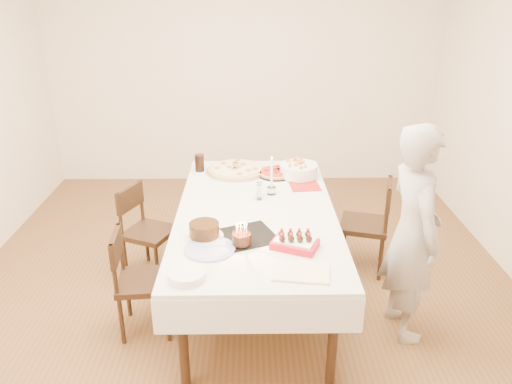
{
  "coord_description": "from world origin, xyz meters",
  "views": [
    {
      "loc": [
        0.08,
        -3.33,
        2.29
      ],
      "look_at": [
        0.12,
        -0.04,
        0.89
      ],
      "focal_mm": 35.0,
      "sensor_mm": 36.0,
      "label": 1
    }
  ],
  "objects_px": {
    "taper_candle": "(272,175)",
    "strawberry_box": "(295,243)",
    "dining_table": "(256,255)",
    "birthday_cake": "(242,234)",
    "chair_left_savory": "(150,232)",
    "chair_left_dessert": "(145,281)",
    "layer_cake": "(204,230)",
    "chair_right_savory": "(364,225)",
    "pizza_pepperoni": "(276,173)",
    "person": "(412,234)",
    "pizza_white": "(237,170)",
    "pasta_bowl": "(299,170)",
    "cola_glass": "(200,163)"
  },
  "relations": [
    {
      "from": "taper_candle",
      "to": "strawberry_box",
      "type": "relative_size",
      "value": 1.16
    },
    {
      "from": "dining_table",
      "to": "birthday_cake",
      "type": "bearing_deg",
      "value": -100.42
    },
    {
      "from": "chair_left_savory",
      "to": "chair_left_dessert",
      "type": "xyz_separation_m",
      "value": [
        0.1,
        -0.72,
        -0.0
      ]
    },
    {
      "from": "layer_cake",
      "to": "chair_right_savory",
      "type": "bearing_deg",
      "value": 33.98
    },
    {
      "from": "chair_right_savory",
      "to": "pizza_pepperoni",
      "type": "height_order",
      "value": "chair_right_savory"
    },
    {
      "from": "strawberry_box",
      "to": "person",
      "type": "bearing_deg",
      "value": 12.03
    },
    {
      "from": "person",
      "to": "pizza_white",
      "type": "xyz_separation_m",
      "value": [
        -1.19,
        1.17,
        0.02
      ]
    },
    {
      "from": "dining_table",
      "to": "layer_cake",
      "type": "height_order",
      "value": "layer_cake"
    },
    {
      "from": "pizza_pepperoni",
      "to": "layer_cake",
      "type": "bearing_deg",
      "value": -114.92
    },
    {
      "from": "chair_left_dessert",
      "to": "taper_candle",
      "type": "bearing_deg",
      "value": -148.34
    },
    {
      "from": "pasta_bowl",
      "to": "strawberry_box",
      "type": "distance_m",
      "value": 1.23
    },
    {
      "from": "chair_left_savory",
      "to": "pizza_pepperoni",
      "type": "height_order",
      "value": "pizza_pepperoni"
    },
    {
      "from": "cola_glass",
      "to": "birthday_cake",
      "type": "relative_size",
      "value": 1.11
    },
    {
      "from": "dining_table",
      "to": "person",
      "type": "height_order",
      "value": "person"
    },
    {
      "from": "chair_left_savory",
      "to": "birthday_cake",
      "type": "height_order",
      "value": "birthday_cake"
    },
    {
      "from": "chair_left_dessert",
      "to": "pasta_bowl",
      "type": "bearing_deg",
      "value": -142.53
    },
    {
      "from": "chair_left_savory",
      "to": "birthday_cake",
      "type": "relative_size",
      "value": 5.75
    },
    {
      "from": "chair_right_savory",
      "to": "pasta_bowl",
      "type": "distance_m",
      "value": 0.71
    },
    {
      "from": "chair_left_dessert",
      "to": "birthday_cake",
      "type": "distance_m",
      "value": 0.82
    },
    {
      "from": "chair_right_savory",
      "to": "strawberry_box",
      "type": "relative_size",
      "value": 2.97
    },
    {
      "from": "dining_table",
      "to": "taper_candle",
      "type": "relative_size",
      "value": 6.73
    },
    {
      "from": "pizza_white",
      "to": "chair_right_savory",
      "type": "bearing_deg",
      "value": -18.23
    },
    {
      "from": "taper_candle",
      "to": "pizza_white",
      "type": "bearing_deg",
      "value": 120.15
    },
    {
      "from": "person",
      "to": "pizza_pepperoni",
      "type": "xyz_separation_m",
      "value": [
        -0.85,
        1.09,
        0.02
      ]
    },
    {
      "from": "cola_glass",
      "to": "pasta_bowl",
      "type": "bearing_deg",
      "value": -9.92
    },
    {
      "from": "pizza_pepperoni",
      "to": "taper_candle",
      "type": "distance_m",
      "value": 0.44
    },
    {
      "from": "pizza_pepperoni",
      "to": "birthday_cake",
      "type": "xyz_separation_m",
      "value": [
        -0.27,
        -1.23,
        0.06
      ]
    },
    {
      "from": "dining_table",
      "to": "chair_left_savory",
      "type": "height_order",
      "value": "chair_left_savory"
    },
    {
      "from": "cola_glass",
      "to": "birthday_cake",
      "type": "xyz_separation_m",
      "value": [
        0.39,
        -1.34,
        0.0
      ]
    },
    {
      "from": "pizza_pepperoni",
      "to": "cola_glass",
      "type": "distance_m",
      "value": 0.67
    },
    {
      "from": "chair_left_savory",
      "to": "strawberry_box",
      "type": "xyz_separation_m",
      "value": [
        1.1,
        -0.91,
        0.4
      ]
    },
    {
      "from": "chair_left_savory",
      "to": "pasta_bowl",
      "type": "height_order",
      "value": "pasta_bowl"
    },
    {
      "from": "chair_left_dessert",
      "to": "strawberry_box",
      "type": "xyz_separation_m",
      "value": [
        1.01,
        -0.19,
        0.4
      ]
    },
    {
      "from": "dining_table",
      "to": "person",
      "type": "relative_size",
      "value": 1.42
    },
    {
      "from": "pasta_bowl",
      "to": "chair_left_dessert",
      "type": "bearing_deg",
      "value": -137.79
    },
    {
      "from": "pizza_pepperoni",
      "to": "dining_table",
      "type": "bearing_deg",
      "value": -104.3
    },
    {
      "from": "pasta_bowl",
      "to": "birthday_cake",
      "type": "distance_m",
      "value": 1.28
    },
    {
      "from": "chair_right_savory",
      "to": "pasta_bowl",
      "type": "bearing_deg",
      "value": 172.1
    },
    {
      "from": "chair_left_dessert",
      "to": "layer_cake",
      "type": "bearing_deg",
      "value": 169.21
    },
    {
      "from": "person",
      "to": "birthday_cake",
      "type": "relative_size",
      "value": 11.21
    },
    {
      "from": "pasta_bowl",
      "to": "layer_cake",
      "type": "bearing_deg",
      "value": -123.36
    },
    {
      "from": "chair_left_savory",
      "to": "pizza_white",
      "type": "bearing_deg",
      "value": -125.49
    },
    {
      "from": "chair_left_savory",
      "to": "taper_candle",
      "type": "relative_size",
      "value": 2.42
    },
    {
      "from": "taper_candle",
      "to": "chair_right_savory",
      "type": "bearing_deg",
      "value": 9.93
    },
    {
      "from": "chair_left_savory",
      "to": "taper_candle",
      "type": "bearing_deg",
      "value": -160.17
    },
    {
      "from": "pizza_white",
      "to": "chair_left_dessert",
      "type": "bearing_deg",
      "value": -117.97
    },
    {
      "from": "dining_table",
      "to": "chair_left_savory",
      "type": "relative_size",
      "value": 2.78
    },
    {
      "from": "chair_right_savory",
      "to": "pizza_white",
      "type": "height_order",
      "value": "chair_right_savory"
    },
    {
      "from": "pasta_bowl",
      "to": "cola_glass",
      "type": "relative_size",
      "value": 2.15
    },
    {
      "from": "layer_cake",
      "to": "taper_candle",
      "type": "bearing_deg",
      "value": 56.6
    }
  ]
}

